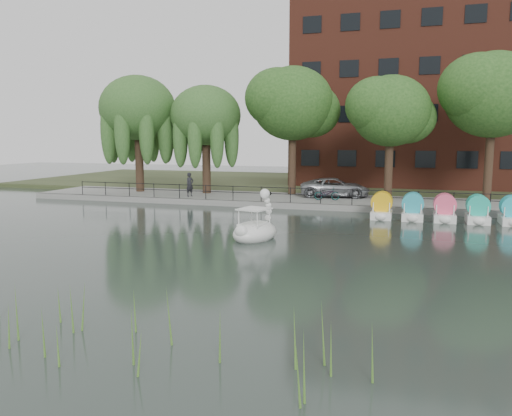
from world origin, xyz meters
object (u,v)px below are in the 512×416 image
at_px(minivan, 335,186).
at_px(bicycle, 327,193).
at_px(swan_boat, 255,228).
at_px(pedestrian, 190,183).

relative_size(minivan, bicycle, 3.28).
xyz_separation_m(minivan, swan_boat, (-1.58, -14.12, -0.69)).
relative_size(pedestrian, swan_boat, 0.66).
bearing_deg(swan_boat, pedestrian, 141.55).
bearing_deg(bicycle, swan_boat, 163.46).
xyz_separation_m(pedestrian, swan_boat, (8.50, -11.37, -0.90)).
height_order(minivan, swan_boat, swan_boat).
xyz_separation_m(minivan, bicycle, (-0.26, -1.96, -0.29)).
distance_m(minivan, bicycle, 1.99).
xyz_separation_m(minivan, pedestrian, (-10.08, -2.74, 0.20)).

